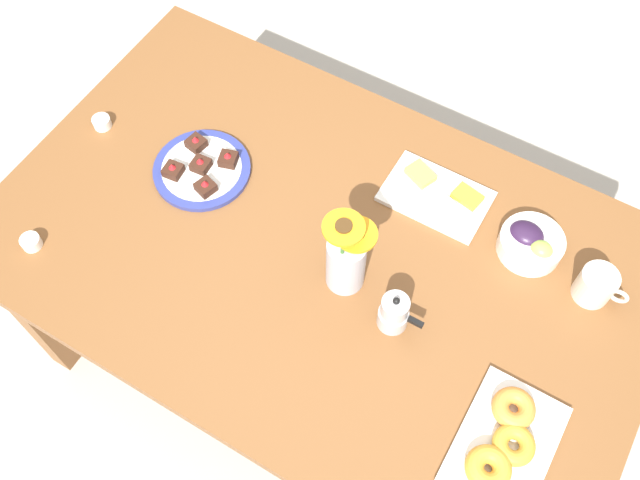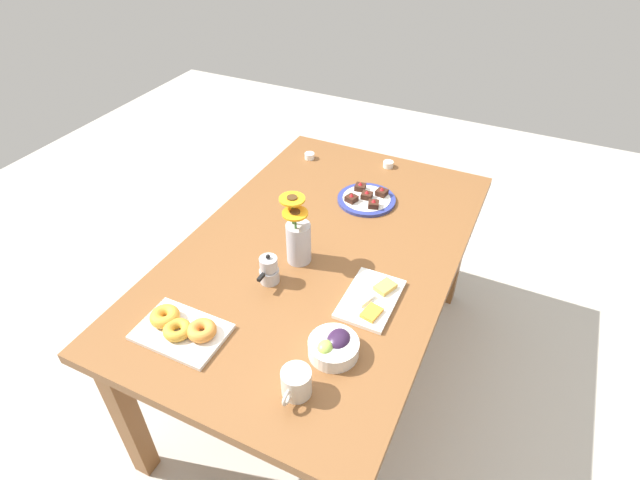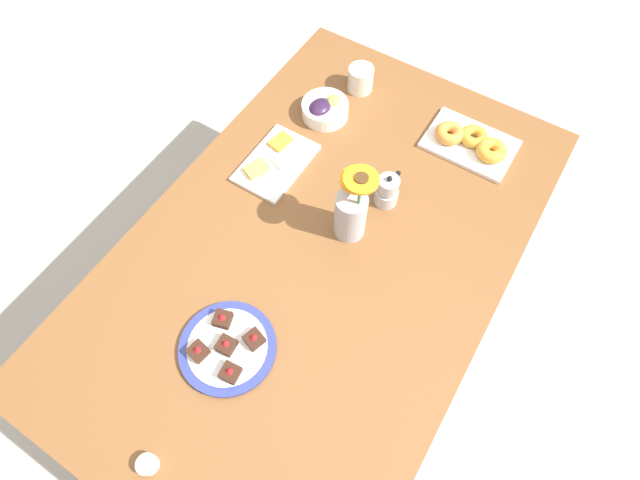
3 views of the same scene
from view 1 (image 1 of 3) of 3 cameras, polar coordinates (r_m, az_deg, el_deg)
The scene contains 11 objects.
ground_plane at distance 2.39m, azimuth 0.00°, elevation -9.39°, with size 6.00×6.00×0.00m, color #B7B2A8.
dining_table at distance 1.79m, azimuth 0.00°, elevation -2.00°, with size 1.60×1.00×0.74m.
coffee_mug at distance 1.74m, azimuth 21.23°, elevation -3.39°, with size 0.12×0.09×0.09m.
grape_bowl at distance 1.76m, azimuth 16.49°, elevation -0.22°, with size 0.15×0.15×0.07m.
cheese_platter at distance 1.81m, azimuth 9.32°, elevation 3.58°, with size 0.26×0.17×0.03m.
croissant_platter at distance 1.57m, azimuth 14.54°, elevation -15.41°, with size 0.19×0.28×0.05m.
jam_cup_honey at distance 2.01m, azimuth -17.07°, elevation 9.01°, with size 0.05×0.05×0.03m.
jam_cup_berry at distance 1.85m, azimuth -22.13°, elevation -0.14°, with size 0.05×0.05×0.03m.
dessert_plate at distance 1.86m, azimuth -9.44°, elevation 5.65°, with size 0.25×0.25×0.05m.
flower_vase at distance 1.59m, azimuth 2.11°, elevation -1.59°, with size 0.11×0.11×0.27m.
moka_pot at distance 1.60m, azimuth 5.94°, elevation -5.82°, with size 0.11×0.07×0.12m.
Camera 1 is at (0.43, -0.73, 2.24)m, focal length 40.00 mm.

